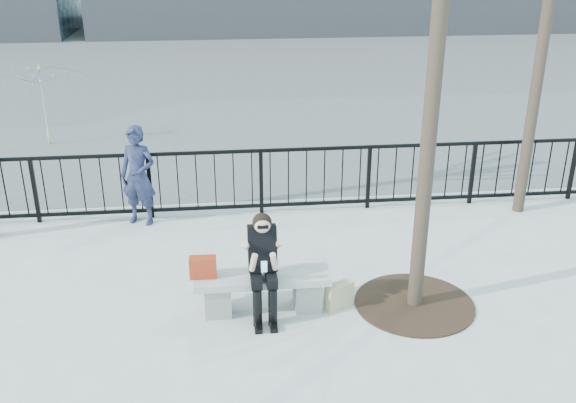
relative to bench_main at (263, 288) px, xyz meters
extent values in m
plane|color=#9B9B96|center=(0.00, 0.00, -0.30)|extent=(120.00, 120.00, 0.00)
cube|color=#474747|center=(0.00, 15.00, -0.30)|extent=(60.00, 23.00, 0.01)
cube|color=black|center=(0.00, 3.00, 0.78)|extent=(14.00, 0.05, 0.05)
cube|color=black|center=(0.00, 3.00, -0.18)|extent=(14.00, 0.05, 0.05)
cube|color=#2D2D30|center=(3.00, 21.96, 0.90)|extent=(18.00, 0.08, 2.40)
cylinder|color=black|center=(1.90, -0.10, -0.29)|extent=(1.50, 1.50, 0.02)
cube|color=slate|center=(-0.55, 0.00, -0.10)|extent=(0.32, 0.38, 0.40)
cube|color=slate|center=(0.55, 0.00, -0.10)|extent=(0.32, 0.38, 0.40)
cube|color=gray|center=(0.00, 0.00, 0.14)|extent=(1.65, 0.46, 0.09)
cube|color=maroon|center=(-0.71, 0.02, 0.32)|extent=(0.32, 0.16, 0.26)
cube|color=#BEB386|center=(0.94, -0.07, -0.13)|extent=(0.38, 0.28, 0.34)
imported|color=black|center=(-1.74, 2.80, 0.50)|extent=(0.68, 0.57, 1.60)
imported|color=yellow|center=(-4.18, 7.21, 0.59)|extent=(2.23, 2.26, 1.78)
camera|label=1|loc=(-0.44, -6.82, 4.02)|focal=40.00mm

